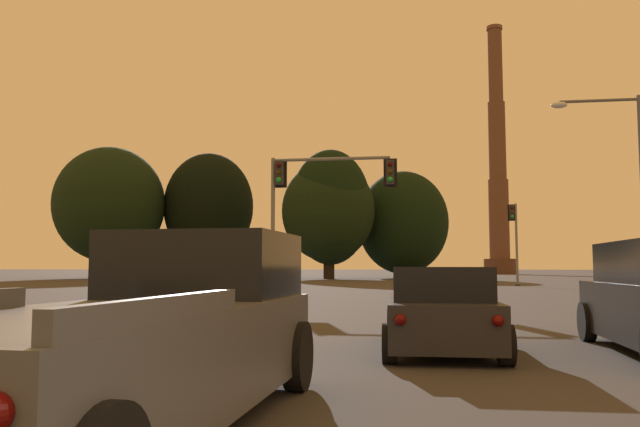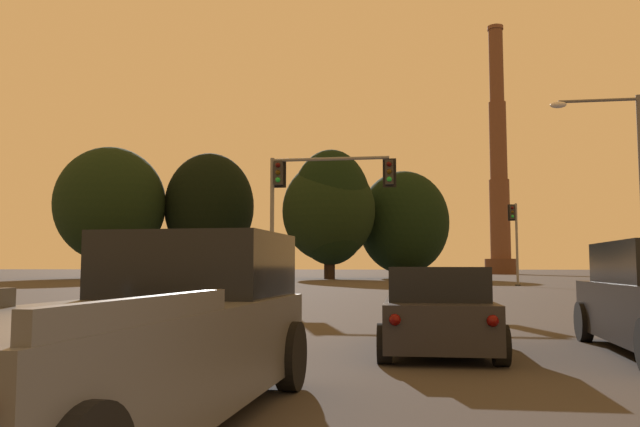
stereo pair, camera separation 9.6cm
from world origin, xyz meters
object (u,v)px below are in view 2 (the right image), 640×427
hatchback_center_lane_second (436,312)px  street_lamp (626,173)px  traffic_light_overhead_left (312,190)px  pickup_truck_left_lane_third (138,337)px  smokestack (499,175)px  traffic_light_far_right (515,232)px

hatchback_center_lane_second → street_lamp: size_ratio=0.51×
hatchback_center_lane_second → street_lamp: street_lamp is taller
traffic_light_overhead_left → street_lamp: street_lamp is taller
pickup_truck_left_lane_third → smokestack: (18.72, 115.83, 18.02)m
hatchback_center_lane_second → traffic_light_far_right: traffic_light_far_right is taller
hatchback_center_lane_second → traffic_light_far_right: bearing=78.2°
hatchback_center_lane_second → smokestack: 112.87m
traffic_light_overhead_left → traffic_light_far_right: bearing=61.8°
traffic_light_overhead_left → street_lamp: (12.56, -0.84, 0.33)m
hatchback_center_lane_second → traffic_light_overhead_left: size_ratio=0.67×
traffic_light_far_right → smokestack: smokestack is taller
traffic_light_overhead_left → street_lamp: size_ratio=0.76×
traffic_light_overhead_left → smokestack: (20.54, 94.80, 14.09)m
traffic_light_far_right → street_lamp: 22.98m
traffic_light_far_right → street_lamp: street_lamp is taller
traffic_light_far_right → smokestack: 74.68m
pickup_truck_left_lane_third → traffic_light_far_right: (10.04, 43.14, 3.25)m
pickup_truck_left_lane_third → street_lamp: 23.27m
traffic_light_overhead_left → pickup_truck_left_lane_third: bearing=-85.0°
pickup_truck_left_lane_third → street_lamp: (10.74, 20.20, 4.26)m
street_lamp → smokestack: (7.98, 95.64, 13.76)m
traffic_light_overhead_left → smokestack: size_ratio=0.13×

